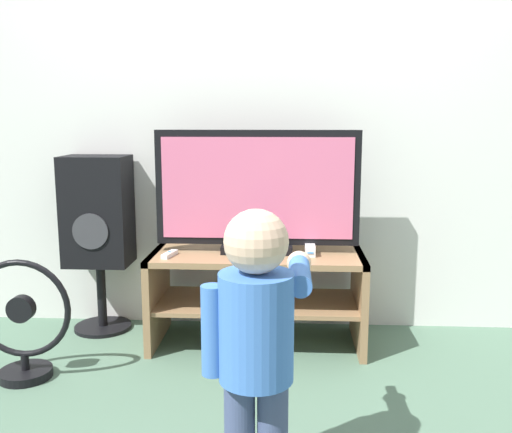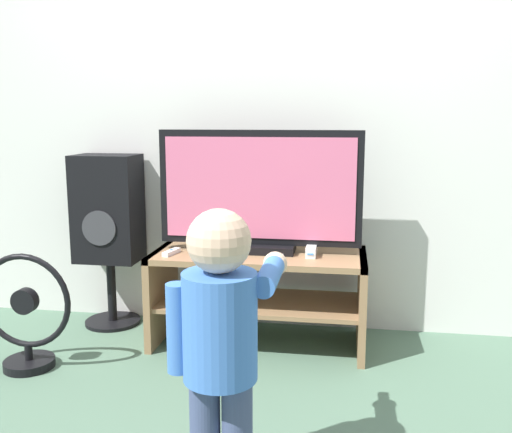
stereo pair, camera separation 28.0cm
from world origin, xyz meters
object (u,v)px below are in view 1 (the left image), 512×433
(child, at_px, (257,328))
(speaker_tower, at_px, (98,217))
(game_console, at_px, (310,249))
(floor_fan, at_px, (22,326))
(remote_primary, at_px, (170,254))
(television, at_px, (257,193))

(child, height_order, speaker_tower, speaker_tower)
(game_console, height_order, child, child)
(speaker_tower, xyz_separation_m, floor_fan, (-0.16, -0.62, -0.39))
(child, bearing_deg, remote_primary, 114.98)
(television, distance_m, speaker_tower, 0.90)
(remote_primary, relative_size, speaker_tower, 0.14)
(floor_fan, bearing_deg, remote_primary, 30.74)
(speaker_tower, bearing_deg, floor_fan, -104.08)
(remote_primary, bearing_deg, floor_fan, -149.26)
(remote_primary, xyz_separation_m, floor_fan, (-0.60, -0.36, -0.25))
(television, xyz_separation_m, game_console, (0.27, -0.03, -0.28))
(game_console, height_order, floor_fan, floor_fan)
(television, relative_size, game_console, 5.66)
(game_console, bearing_deg, speaker_tower, 172.08)
(game_console, distance_m, remote_primary, 0.71)
(speaker_tower, bearing_deg, television, -8.22)
(child, bearing_deg, floor_fan, 147.13)
(television, height_order, floor_fan, television)
(television, bearing_deg, floor_fan, -154.45)
(game_console, xyz_separation_m, child, (-0.20, -1.17, 0.02))
(remote_primary, distance_m, floor_fan, 0.75)
(child, distance_m, speaker_tower, 1.64)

